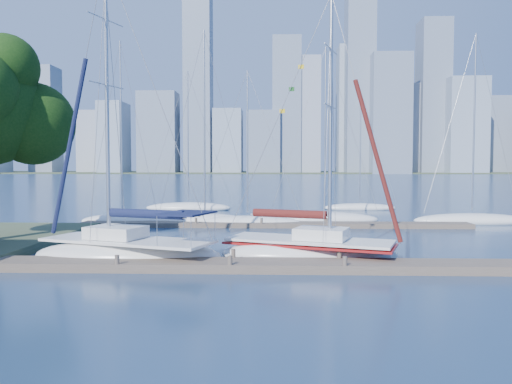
{
  "coord_description": "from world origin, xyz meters",
  "views": [
    {
      "loc": [
        1.88,
        -22.45,
        4.73
      ],
      "look_at": [
        0.97,
        4.0,
        3.34
      ],
      "focal_mm": 35.0,
      "sensor_mm": 36.0,
      "label": 1
    }
  ],
  "objects": [
    {
      "name": "bg_boat_7",
      "position": [
        11.22,
        31.59,
        0.24
      ],
      "size": [
        7.79,
        2.07,
        12.97
      ],
      "rotation": [
        0.0,
        0.0,
        -0.0
      ],
      "color": "white",
      "rests_on": "ground"
    },
    {
      "name": "bg_boat_0",
      "position": [
        -10.43,
        17.68,
        0.3
      ],
      "size": [
        7.21,
        4.71,
        15.13
      ],
      "rotation": [
        0.0,
        0.0,
        -0.38
      ],
      "color": "white",
      "rests_on": "ground"
    },
    {
      "name": "far_shore",
      "position": [
        0.0,
        320.0,
        0.0
      ],
      "size": [
        800.0,
        100.0,
        1.5
      ],
      "primitive_type": "cube",
      "color": "#38472D",
      "rests_on": "ground"
    },
    {
      "name": "ground",
      "position": [
        0.0,
        0.0,
        0.0
      ],
      "size": [
        700.0,
        700.0,
        0.0
      ],
      "primitive_type": "plane",
      "color": "#172A4A",
      "rests_on": "ground"
    },
    {
      "name": "bg_boat_2",
      "position": [
        -0.15,
        16.88,
        0.26
      ],
      "size": [
        9.04,
        4.82,
        12.54
      ],
      "rotation": [
        0.0,
        0.0,
        -0.3
      ],
      "color": "white",
      "rests_on": "ground"
    },
    {
      "name": "far_dock",
      "position": [
        2.0,
        16.0,
        0.18
      ],
      "size": [
        30.0,
        1.8,
        0.36
      ],
      "primitive_type": "cube",
      "color": "#4D4338",
      "rests_on": "ground"
    },
    {
      "name": "bg_boat_5",
      "position": [
        18.22,
        18.89,
        0.3
      ],
      "size": [
        9.79,
        5.77,
        15.81
      ],
      "rotation": [
        0.0,
        0.0,
        0.37
      ],
      "color": "white",
      "rests_on": "ground"
    },
    {
      "name": "skyline",
      "position": [
        25.91,
        290.51,
        35.51
      ],
      "size": [
        501.82,
        51.31,
        118.88
      ],
      "color": "gray",
      "rests_on": "ground"
    },
    {
      "name": "near_dock",
      "position": [
        0.0,
        0.0,
        0.2
      ],
      "size": [
        26.0,
        2.0,
        0.4
      ],
      "primitive_type": "cube",
      "color": "#4D4338",
      "rests_on": "ground"
    },
    {
      "name": "sailboat_maroon",
      "position": [
        3.72,
        2.56,
        1.02
      ],
      "size": [
        9.35,
        5.72,
        13.67
      ],
      "rotation": [
        0.0,
        0.0,
        -0.34
      ],
      "color": "white",
      "rests_on": "ground"
    },
    {
      "name": "bg_boat_3",
      "position": [
        6.2,
        19.4,
        0.3
      ],
      "size": [
        9.24,
        3.55,
        14.96
      ],
      "rotation": [
        0.0,
        0.0,
        0.12
      ],
      "color": "white",
      "rests_on": "ground"
    },
    {
      "name": "bg_boat_1",
      "position": [
        -3.64,
        17.58,
        0.32
      ],
      "size": [
        7.78,
        3.22,
        15.91
      ],
      "rotation": [
        0.0,
        0.0,
        -0.09
      ],
      "color": "white",
      "rests_on": "ground"
    },
    {
      "name": "bg_boat_6",
      "position": [
        -7.19,
        30.46,
        0.29
      ],
      "size": [
        9.18,
        2.66,
        15.12
      ],
      "rotation": [
        0.0,
        0.0,
        0.02
      ],
      "color": "white",
      "rests_on": "ground"
    },
    {
      "name": "sailboat_navy",
      "position": [
        -5.35,
        1.85,
        1.17
      ],
      "size": [
        9.81,
        5.91,
        15.65
      ],
      "rotation": [
        0.0,
        0.0,
        -0.33
      ],
      "color": "white",
      "rests_on": "ground"
    }
  ]
}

